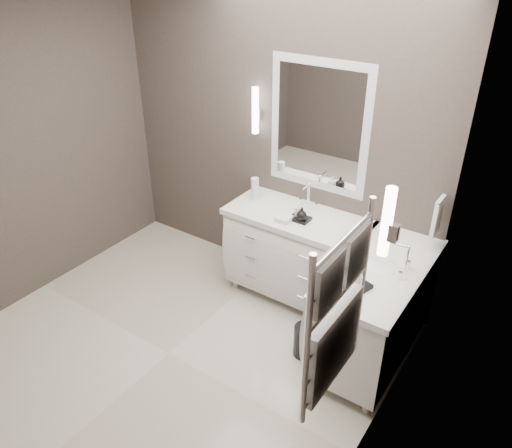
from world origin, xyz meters
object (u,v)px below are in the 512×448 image
Objects in this scene: vanity_right at (376,306)px; waste_bin at (306,341)px; vanity_back at (297,251)px; towel_ladder at (335,320)px.

vanity_right is 4.64× the size of waste_bin.
vanity_right reaches higher than waste_bin.
vanity_right is at bearing -20.38° from vanity_back.
towel_ladder is at bearing -55.90° from vanity_back.
vanity_right is 0.62m from waste_bin.
towel_ladder is (0.23, -1.30, 0.91)m from vanity_right.
vanity_right is at bearing 33.83° from waste_bin.
vanity_back is at bearing 159.62° from vanity_right.
vanity_back is at bearing 126.42° from waste_bin.
vanity_back is 1.00× the size of vanity_right.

